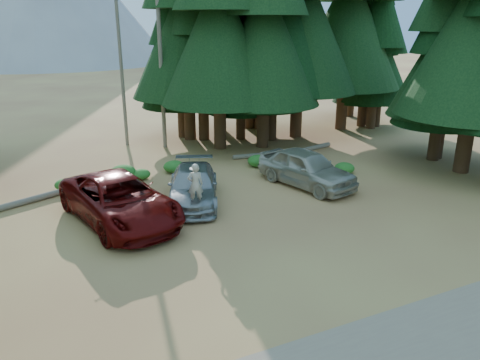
# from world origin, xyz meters

# --- Properties ---
(ground) EXTENTS (160.00, 160.00, 0.00)m
(ground) POSITION_xyz_m (0.00, 0.00, 0.00)
(ground) COLOR #A66546
(ground) RESTS_ON ground
(forest_belt_north) EXTENTS (36.00, 7.00, 22.00)m
(forest_belt_north) POSITION_xyz_m (0.00, 15.00, 0.00)
(forest_belt_north) COLOR black
(forest_belt_north) RESTS_ON ground
(forest_belt_east) EXTENTS (6.00, 22.00, 22.00)m
(forest_belt_east) POSITION_xyz_m (15.50, 4.00, 0.00)
(forest_belt_east) COLOR black
(forest_belt_east) RESTS_ON ground
(snag_front) EXTENTS (0.24, 0.24, 12.00)m
(snag_front) POSITION_xyz_m (0.80, 14.50, 6.00)
(snag_front) COLOR #6F6559
(snag_front) RESTS_ON ground
(snag_back) EXTENTS (0.20, 0.20, 10.00)m
(snag_back) POSITION_xyz_m (-1.20, 16.00, 5.00)
(snag_back) COLOR #6F6559
(snag_back) RESTS_ON ground
(red_pickup) EXTENTS (4.20, 6.80, 1.76)m
(red_pickup) POSITION_xyz_m (-4.01, 4.27, 0.88)
(red_pickup) COLOR #600908
(red_pickup) RESTS_ON ground
(silver_minivan_center) EXTENTS (3.74, 5.41, 1.46)m
(silver_minivan_center) POSITION_xyz_m (-0.78, 5.00, 0.73)
(silver_minivan_center) COLOR #9A9DA2
(silver_minivan_center) RESTS_ON ground
(silver_minivan_right) EXTENTS (3.23, 5.41, 1.72)m
(silver_minivan_right) POSITION_xyz_m (4.73, 4.74, 0.86)
(silver_minivan_right) COLOR #BAB3A5
(silver_minivan_right) RESTS_ON ground
(frisbee_player) EXTENTS (0.68, 0.52, 1.66)m
(frisbee_player) POSITION_xyz_m (-1.33, 3.14, 1.47)
(frisbee_player) COLOR beige
(frisbee_player) RESTS_ON ground
(log_left) EXTENTS (3.73, 1.76, 0.28)m
(log_left) POSITION_xyz_m (-6.60, 8.05, 0.14)
(log_left) COLOR #6F6559
(log_left) RESTS_ON ground
(log_mid) EXTENTS (3.18, 0.63, 0.26)m
(log_mid) POSITION_xyz_m (5.00, 9.97, 0.13)
(log_mid) COLOR #6F6559
(log_mid) RESTS_ON ground
(log_right) EXTENTS (4.30, 1.30, 0.28)m
(log_right) POSITION_xyz_m (7.86, 9.77, 0.14)
(log_right) COLOR #6F6559
(log_right) RESTS_ON ground
(shrub_far_left) EXTENTS (0.90, 0.90, 0.49)m
(shrub_far_left) POSITION_xyz_m (-5.61, 8.98, 0.25)
(shrub_far_left) COLOR #206B21
(shrub_far_left) RESTS_ON ground
(shrub_left) EXTENTS (0.89, 0.89, 0.49)m
(shrub_left) POSITION_xyz_m (-2.05, 9.00, 0.24)
(shrub_left) COLOR #206B21
(shrub_left) RESTS_ON ground
(shrub_center_left) EXTENTS (1.26, 1.26, 0.69)m
(shrub_center_left) POSITION_xyz_m (-2.85, 9.37, 0.35)
(shrub_center_left) COLOR #206B21
(shrub_center_left) RESTS_ON ground
(shrub_center_right) EXTENTS (1.09, 1.09, 0.60)m
(shrub_center_right) POSITION_xyz_m (-0.25, 9.36, 0.30)
(shrub_center_right) COLOR #206B21
(shrub_center_right) RESTS_ON ground
(shrub_right) EXTENTS (1.11, 1.11, 0.61)m
(shrub_right) POSITION_xyz_m (4.11, 8.45, 0.31)
(shrub_right) COLOR #206B21
(shrub_right) RESTS_ON ground
(shrub_far_right) EXTENTS (1.11, 1.11, 0.61)m
(shrub_far_right) POSITION_xyz_m (5.70, 7.16, 0.31)
(shrub_far_right) COLOR #206B21
(shrub_far_right) RESTS_ON ground
(shrub_edge_east) EXTENTS (1.01, 1.01, 0.55)m
(shrub_edge_east) POSITION_xyz_m (7.54, 5.50, 0.28)
(shrub_edge_east) COLOR #206B21
(shrub_edge_east) RESTS_ON ground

